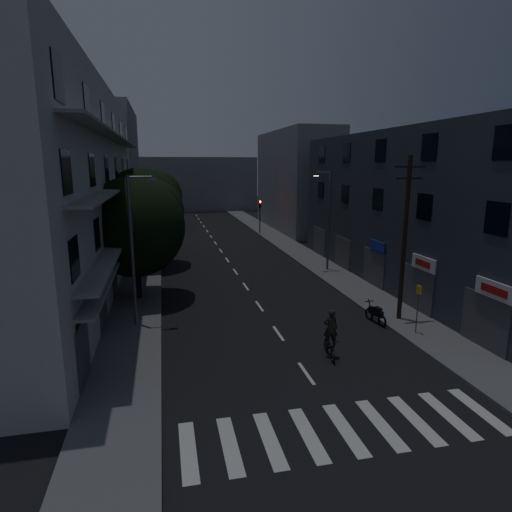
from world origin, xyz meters
name	(u,v)px	position (x,y,z in m)	size (l,w,h in m)	color
ground	(227,259)	(0.00, 25.00, 0.00)	(160.00, 160.00, 0.00)	black
sidewalk_left	(144,262)	(-7.50, 25.00, 0.07)	(3.00, 90.00, 0.15)	#565659
sidewalk_right	(303,255)	(7.50, 25.00, 0.07)	(3.00, 90.00, 0.15)	#565659
crosswalk	(345,429)	(0.00, -2.00, 0.00)	(10.90, 3.00, 0.01)	beige
lane_markings	(218,247)	(0.00, 31.25, 0.01)	(0.15, 60.50, 0.01)	beige
building_left	(68,189)	(-11.98, 18.00, 6.99)	(7.00, 36.00, 14.00)	#B5B6B0
building_right	(412,209)	(11.99, 14.00, 5.50)	(6.19, 28.00, 11.00)	#2A3039
building_far_left	(113,170)	(-12.00, 48.00, 8.00)	(6.00, 20.00, 16.00)	slate
building_far_right	(296,181)	(12.00, 42.00, 6.50)	(6.00, 20.00, 13.00)	slate
building_far_end	(192,184)	(0.00, 70.00, 5.00)	(24.00, 8.00, 10.00)	slate
tree_near	(136,223)	(-7.36, 14.02, 5.05)	(6.35, 6.35, 7.84)	black
tree_mid	(143,205)	(-7.22, 23.45, 5.35)	(6.76, 6.76, 8.31)	black
tree_far	(145,209)	(-7.47, 32.71, 4.11)	(5.11, 5.11, 6.32)	black
traffic_signal_far_right	(260,210)	(6.29, 38.50, 3.10)	(0.28, 0.37, 4.10)	black
traffic_signal_far_left	(154,211)	(-6.68, 39.40, 3.10)	(0.28, 0.37, 4.10)	black
street_lamp_left_near	(134,244)	(-7.20, 9.11, 4.60)	(1.51, 0.25, 8.00)	slate
street_lamp_right	(328,216)	(7.38, 18.61, 4.60)	(1.51, 0.25, 8.00)	#5A5C62
street_lamp_left_far	(150,207)	(-6.91, 29.54, 4.60)	(1.51, 0.25, 8.00)	slate
utility_pole	(405,236)	(7.16, 6.85, 4.87)	(1.80, 0.24, 9.00)	black
bus_stop_sign	(418,300)	(6.88, 4.73, 1.89)	(0.06, 0.35, 2.52)	#595B60
motorcycle	(376,314)	(5.70, 6.83, 0.49)	(0.56, 1.92, 1.23)	black
cyclist	(330,341)	(1.57, 3.30, 0.78)	(0.85, 1.88, 2.30)	black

